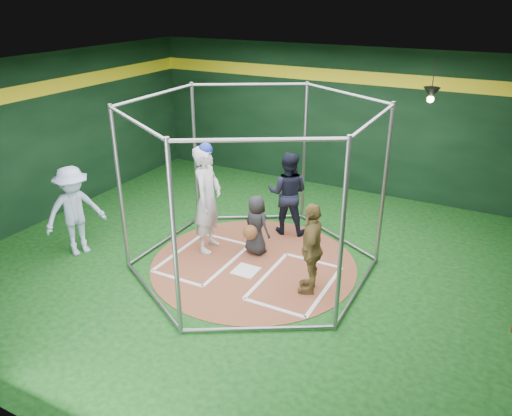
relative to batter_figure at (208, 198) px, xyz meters
The scene contains 12 objects.
room_shell 1.26m from the batter_figure, ahead, with size 10.10×9.10×3.53m.
clay_disc 1.50m from the batter_figure, ahead, with size 3.80×3.80×0.01m, color brown.
home_plate 1.55m from the batter_figure, 22.53° to the right, with size 0.43×0.43×0.01m, color white.
batter_box_left 1.13m from the batter_figure, 75.28° to the right, with size 1.17×1.77×0.01m.
batter_box_right 2.30m from the batter_figure, 10.92° to the right, with size 1.17×1.77×0.01m.
batting_cage 1.14m from the batter_figure, ahead, with size 4.05×4.67×3.00m.
pendant_lamp_near 5.04m from the batter_figure, 46.81° to the left, with size 0.34×0.34×0.90m.
batter_figure is the anchor object (origin of this frame).
visitor_leopard 2.36m from the batter_figure, 11.27° to the right, with size 0.93×0.39×1.58m, color #9D8143.
catcher_figure 1.05m from the batter_figure, 16.20° to the left, with size 0.66×0.65×1.17m.
umpire 1.74m from the batter_figure, 52.97° to the left, with size 0.84×0.66×1.73m, color black.
bystander_blue 2.50m from the batter_figure, 149.05° to the right, with size 1.13×0.65×1.75m, color #AFC0E8.
Camera 1 is at (3.79, -7.12, 4.68)m, focal length 35.00 mm.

